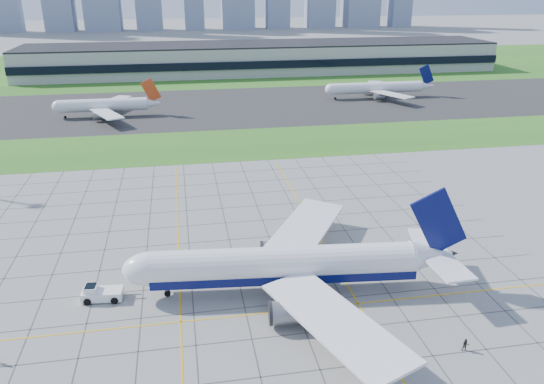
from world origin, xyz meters
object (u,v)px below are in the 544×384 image
Objects in this scene: airliner at (286,265)px; distant_jet_2 at (377,88)px; crew_far at (466,345)px; distant_jet_1 at (105,105)px; pushback_tug at (100,293)px.

distant_jet_2 is at bearing 69.65° from airliner.
crew_far is at bearing -36.83° from airliner.
airliner is 1.33× the size of distant_jet_1.
distant_jet_1 is (-64.39, 150.59, 3.52)m from crew_far.
distant_jet_2 is at bearing 7.63° from distant_jet_1.
distant_jet_2 is (49.14, 165.80, 3.52)m from crew_far.
airliner is 137.94m from distant_jet_1.
crew_far is 172.96m from distant_jet_2.
airliner is 1.20× the size of distant_jet_2.
crew_far is at bearing -66.85° from distant_jet_1.
crew_far is at bearing -106.51° from distant_jet_2.
distant_jet_2 reaches higher than crew_far.
pushback_tug reaches higher than crew_far.
airliner reaches higher than distant_jet_2.
distant_jet_1 is 0.90× the size of distant_jet_2.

